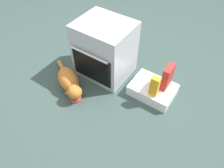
{
  "coord_description": "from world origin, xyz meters",
  "views": [
    {
      "loc": [
        1.2,
        -1.17,
        1.84
      ],
      "look_at": [
        0.38,
        0.03,
        0.25
      ],
      "focal_mm": 33.06,
      "sensor_mm": 36.0,
      "label": 1
    }
  ],
  "objects": [
    {
      "name": "cat",
      "position": [
        -0.12,
        -0.11,
        0.12
      ],
      "size": [
        0.7,
        0.45,
        0.24
      ],
      "rotation": [
        0.0,
        0.0,
        -0.52
      ],
      "color": "#C6752D",
      "rests_on": "ground"
    },
    {
      "name": "pantry_cabinet",
      "position": [
        0.71,
        0.36,
        0.07
      ],
      "size": [
        0.49,
        0.36,
        0.13
      ],
      "primitive_type": "cube",
      "color": "white",
      "rests_on": "ground"
    },
    {
      "name": "oven",
      "position": [
        0.05,
        0.37,
        0.34
      ],
      "size": [
        0.61,
        0.56,
        0.68
      ],
      "color": "#B7BABF",
      "rests_on": "ground"
    },
    {
      "name": "food_bowl",
      "position": [
        0.04,
        -0.2,
        0.03
      ],
      "size": [
        0.13,
        0.13,
        0.07
      ],
      "color": "#C64C47",
      "rests_on": "ground"
    },
    {
      "name": "juice_carton",
      "position": [
        0.76,
        0.25,
        0.25
      ],
      "size": [
        0.09,
        0.06,
        0.24
      ],
      "primitive_type": "cube",
      "color": "orange",
      "rests_on": "pantry_cabinet"
    },
    {
      "name": "cereal_box",
      "position": [
        0.82,
        0.44,
        0.27
      ],
      "size": [
        0.07,
        0.18,
        0.28
      ],
      "primitive_type": "cube",
      "color": "#B72D28",
      "rests_on": "pantry_cabinet"
    },
    {
      "name": "ground",
      "position": [
        0.0,
        0.0,
        0.0
      ],
      "size": [
        8.0,
        8.0,
        0.0
      ],
      "primitive_type": "plane",
      "color": "#384C47"
    }
  ]
}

